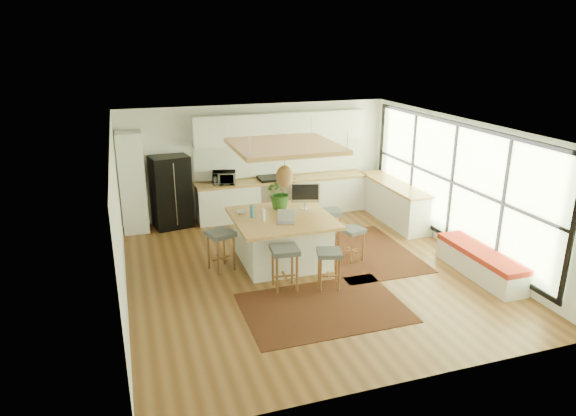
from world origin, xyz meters
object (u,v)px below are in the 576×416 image
object	(u,v)px
island	(282,239)
monitor	(305,196)
stool_right_front	(352,243)
laptop	(286,217)
microwave	(224,176)
fridge	(171,188)
island_plant	(281,196)
stool_near_right	(329,269)
stool_left_side	(221,252)
stool_near_left	(285,270)
stool_right_back	(329,228)

from	to	relation	value
island	monitor	size ratio (longest dim) A/B	3.18
stool_right_front	laptop	xyz separation A→B (m)	(-1.38, -0.02, 0.70)
stool_right_front	microwave	xyz separation A→B (m)	(-1.91, 3.00, 0.75)
fridge	island_plant	bearing A→B (deg)	-58.49
laptop	island_plant	xyz separation A→B (m)	(0.17, 0.87, 0.14)
fridge	laptop	bearing A→B (deg)	-70.10
island	stool_near_right	bearing A→B (deg)	-71.71
stool_left_side	monitor	size ratio (longest dim) A/B	1.32
laptop	island_plant	distance (m)	0.90
island	fridge	bearing A→B (deg)	124.22
stool_near_left	stool_right_back	distance (m)	2.26
stool_near_right	stool_right_back	distance (m)	2.02
monitor	stool_near_left	bearing A→B (deg)	-105.70
fridge	island_plant	distance (m)	2.94
stool_near_left	stool_left_side	size ratio (longest dim) A/B	1.01
stool_near_left	fridge	bearing A→B (deg)	111.67
stool_near_right	microwave	bearing A→B (deg)	104.46
monitor	microwave	distance (m)	2.61
island	island_plant	distance (m)	0.88
stool_near_left	stool_right_back	size ratio (longest dim) A/B	1.04
stool_left_side	stool_near_left	bearing A→B (deg)	-51.34
stool_near_left	stool_near_right	bearing A→B (deg)	-14.54
island	stool_near_left	bearing A→B (deg)	-105.30
stool_left_side	laptop	distance (m)	1.40
stool_near_left	island	bearing A→B (deg)	74.70
stool_near_left	microwave	size ratio (longest dim) A/B	1.46
laptop	monitor	xyz separation A→B (m)	(0.62, 0.68, 0.14)
stool_near_left	stool_left_side	xyz separation A→B (m)	(-0.89, 1.12, 0.00)
microwave	stool_left_side	bearing A→B (deg)	-92.18
fridge	laptop	world-z (taller)	fridge
fridge	stool_right_back	xyz separation A→B (m)	(3.03, -2.13, -0.57)
fridge	stool_left_side	world-z (taller)	fridge
fridge	island	size ratio (longest dim) A/B	0.90
fridge	microwave	size ratio (longest dim) A/B	3.13
monitor	stool_near_right	bearing A→B (deg)	-78.67
stool_right_front	stool_left_side	bearing A→B (deg)	171.89
stool_right_front	stool_left_side	distance (m)	2.56
microwave	island_plant	size ratio (longest dim) A/B	0.80
island	stool_near_left	distance (m)	1.17
fridge	stool_right_front	xyz separation A→B (m)	(3.14, -3.04, -0.57)
fridge	microwave	distance (m)	1.25
stool_right_front	laptop	bearing A→B (deg)	-179.14
stool_right_back	monitor	distance (m)	1.08
stool_near_left	monitor	world-z (taller)	monitor
stool_left_side	microwave	distance (m)	2.81
stool_right_back	island	bearing A→B (deg)	-156.00
stool_near_left	microwave	distance (m)	3.84
stool_right_front	monitor	xyz separation A→B (m)	(-0.76, 0.66, 0.83)
monitor	island_plant	bearing A→B (deg)	172.23
stool_right_front	stool_right_back	distance (m)	0.92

